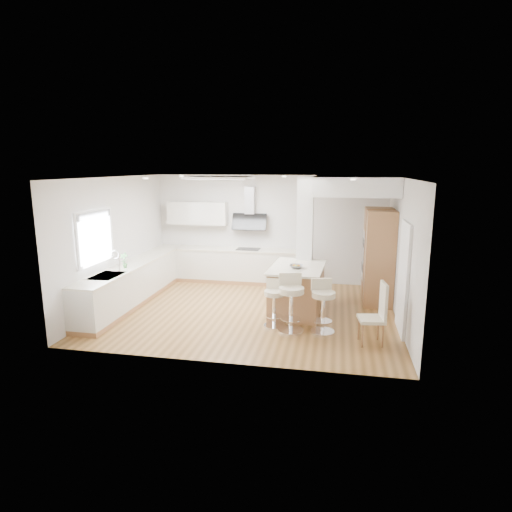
% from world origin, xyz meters
% --- Properties ---
extents(ground, '(6.00, 6.00, 0.00)m').
position_xyz_m(ground, '(0.00, 0.00, 0.00)').
color(ground, olive).
rests_on(ground, ground).
extents(ceiling, '(6.00, 5.00, 0.02)m').
position_xyz_m(ceiling, '(0.00, 0.00, 0.00)').
color(ceiling, white).
rests_on(ceiling, ground).
extents(wall_back, '(6.00, 0.04, 2.80)m').
position_xyz_m(wall_back, '(0.00, 2.50, 1.40)').
color(wall_back, beige).
rests_on(wall_back, ground).
extents(wall_left, '(0.04, 5.00, 2.80)m').
position_xyz_m(wall_left, '(-3.00, 0.00, 1.40)').
color(wall_left, beige).
rests_on(wall_left, ground).
extents(wall_right, '(0.04, 5.00, 2.80)m').
position_xyz_m(wall_right, '(3.00, 0.00, 1.40)').
color(wall_right, beige).
rests_on(wall_right, ground).
extents(skylight, '(4.10, 2.10, 0.06)m').
position_xyz_m(skylight, '(-0.79, 0.60, 2.77)').
color(skylight, white).
rests_on(skylight, ground).
extents(window_left, '(0.06, 1.28, 1.07)m').
position_xyz_m(window_left, '(-2.96, -0.90, 1.69)').
color(window_left, silver).
rests_on(window_left, ground).
extents(doorway_right, '(0.05, 1.00, 2.10)m').
position_xyz_m(doorway_right, '(2.97, -0.60, 1.00)').
color(doorway_right, '#463F37').
rests_on(doorway_right, ground).
extents(counter_left, '(0.63, 4.50, 1.35)m').
position_xyz_m(counter_left, '(-2.70, 0.23, 0.46)').
color(counter_left, '#A27045').
rests_on(counter_left, ground).
extents(counter_back, '(3.62, 0.63, 2.50)m').
position_xyz_m(counter_back, '(-0.91, 2.22, 0.70)').
color(counter_back, '#A27045').
rests_on(counter_back, ground).
extents(pillar, '(0.35, 0.35, 2.80)m').
position_xyz_m(pillar, '(1.05, 0.95, 1.40)').
color(pillar, white).
rests_on(pillar, ground).
extents(soffit, '(1.78, 2.20, 0.40)m').
position_xyz_m(soffit, '(2.10, 1.40, 2.60)').
color(soffit, white).
rests_on(soffit, ground).
extents(oven_column, '(0.63, 1.21, 2.10)m').
position_xyz_m(oven_column, '(2.68, 1.23, 1.05)').
color(oven_column, '#A27045').
rests_on(oven_column, ground).
extents(peninsula, '(1.16, 1.67, 1.06)m').
position_xyz_m(peninsula, '(0.97, 0.15, 0.50)').
color(peninsula, '#A27045').
rests_on(peninsula, ground).
extents(bar_stool_a, '(0.41, 0.41, 0.91)m').
position_xyz_m(bar_stool_a, '(0.63, -0.78, 0.51)').
color(bar_stool_a, white).
rests_on(bar_stool_a, ground).
extents(bar_stool_b, '(0.59, 0.59, 1.08)m').
position_xyz_m(bar_stool_b, '(0.97, -0.96, 0.61)').
color(bar_stool_b, white).
rests_on(bar_stool_b, ground).
extents(bar_stool_c, '(0.56, 0.56, 0.99)m').
position_xyz_m(bar_stool_c, '(1.55, -0.91, 0.56)').
color(bar_stool_c, white).
rests_on(bar_stool_c, ground).
extents(dining_chair, '(0.48, 0.48, 1.10)m').
position_xyz_m(dining_chair, '(2.48, -1.28, 0.59)').
color(dining_chair, beige).
rests_on(dining_chair, ground).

